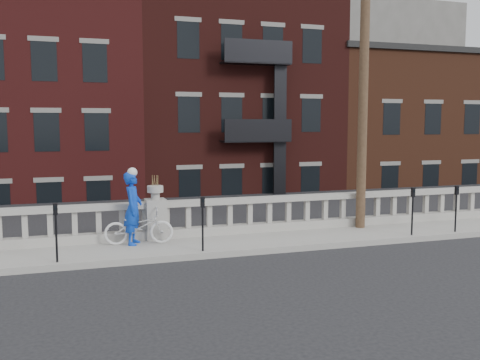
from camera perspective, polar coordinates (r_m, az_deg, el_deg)
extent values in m
plane|color=black|center=(11.30, -5.65, -11.06)|extent=(120.00, 120.00, 0.00)
cube|color=gray|center=(14.12, -8.32, -7.28)|extent=(32.00, 2.20, 0.15)
cube|color=gray|center=(14.99, -8.96, -5.72)|extent=(28.00, 0.34, 0.25)
cube|color=gray|center=(14.85, -9.01, -2.61)|extent=(28.00, 0.34, 0.16)
cube|color=gray|center=(14.91, -8.98, -4.13)|extent=(0.55, 0.55, 1.10)
cylinder|color=gray|center=(14.81, -9.03, -1.65)|extent=(0.24, 0.24, 0.20)
cylinder|color=gray|center=(14.79, -9.04, -0.96)|extent=(0.44, 0.44, 0.18)
cube|color=#605E59|center=(16.09, -9.00, -14.93)|extent=(36.00, 0.50, 5.15)
cube|color=black|center=(37.56, -14.26, -7.29)|extent=(80.00, 44.00, 0.50)
cube|color=#595651|center=(20.03, -16.73, -12.59)|extent=(16.00, 7.00, 4.00)
cube|color=#595651|center=(49.83, 11.12, 6.76)|extent=(14.00, 14.00, 18.00)
cube|color=#4D1616|center=(30.57, -21.34, 3.19)|extent=(10.00, 14.00, 14.00)
cube|color=black|center=(31.09, -21.87, 16.47)|extent=(10.30, 14.30, 0.30)
cube|color=#38120F|center=(31.61, -2.92, 5.05)|extent=(10.00, 14.00, 15.50)
cube|color=#4F2718|center=(35.65, 12.81, 2.21)|extent=(10.00, 14.00, 12.00)
cube|color=black|center=(35.78, 13.04, 12.08)|extent=(10.30, 14.30, 0.30)
cylinder|color=#422D1E|center=(16.61, 13.10, 12.24)|extent=(0.28, 0.28, 10.00)
cylinder|color=black|center=(12.97, -19.00, -5.93)|extent=(0.05, 0.05, 1.10)
cube|color=black|center=(12.85, -19.10, -2.96)|extent=(0.10, 0.08, 0.26)
cube|color=black|center=(12.80, -19.11, -2.81)|extent=(0.06, 0.01, 0.08)
cylinder|color=black|center=(13.35, -4.00, -5.27)|extent=(0.05, 0.05, 1.10)
cube|color=black|center=(13.24, -4.03, -2.38)|extent=(0.10, 0.08, 0.26)
cube|color=black|center=(13.19, -3.98, -2.24)|extent=(0.06, 0.01, 0.08)
cylinder|color=black|center=(15.97, 17.90, -3.67)|extent=(0.05, 0.05, 1.10)
cube|color=black|center=(15.87, 17.98, -1.25)|extent=(0.10, 0.08, 0.26)
cube|color=black|center=(15.83, 18.08, -1.13)|extent=(0.06, 0.01, 0.08)
cylinder|color=black|center=(16.89, 22.03, -3.30)|extent=(0.05, 0.05, 1.10)
cube|color=black|center=(16.79, 22.12, -1.01)|extent=(0.10, 0.08, 0.26)
cube|color=black|center=(16.75, 22.22, -0.89)|extent=(0.06, 0.01, 0.08)
imported|color=silver|center=(14.35, -10.74, -4.89)|extent=(1.85, 0.84, 0.94)
imported|color=#0C39B9|center=(14.28, -11.34, -2.96)|extent=(0.67, 0.81, 1.92)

